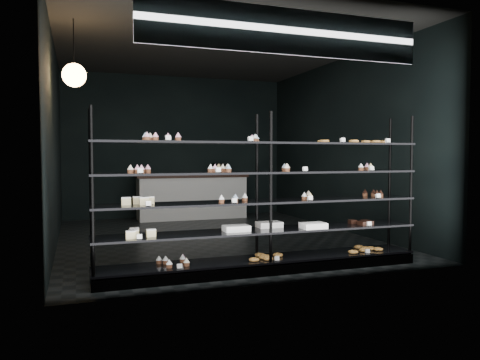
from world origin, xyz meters
The scene contains 5 objects.
room centered at (0.00, 0.00, 1.60)m, with size 5.01×6.01×3.20m.
display_shelf centered at (-0.10, -2.45, 0.63)m, with size 4.00×0.50×1.91m.
signage centered at (0.00, -2.93, 2.75)m, with size 3.30×0.05×0.50m.
pendant_lamp centered at (-2.20, -1.10, 2.45)m, with size 0.31×0.31×0.88m.
service_counter centered at (0.24, 2.50, 0.50)m, with size 2.47×0.65×1.23m.
Camera 1 is at (-2.20, -7.63, 1.40)m, focal length 35.00 mm.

